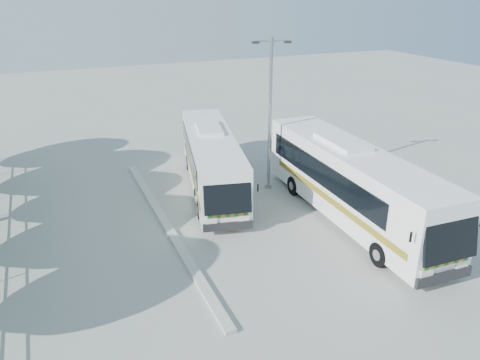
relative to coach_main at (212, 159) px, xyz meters
name	(u,v)px	position (x,y,z in m)	size (l,w,h in m)	color
ground	(228,236)	(-1.19, -5.28, -1.69)	(100.00, 100.00, 0.00)	gray
kerb_divider	(166,224)	(-3.49, -3.28, -1.61)	(0.40, 16.00, 0.15)	#B2B2AD
coach_main	(212,159)	(0.00, 0.00, 0.00)	(4.61, 11.29, 3.07)	white
coach_adjacent	(352,182)	(4.72, -6.01, 0.20)	(3.04, 12.50, 3.44)	white
lamppost	(270,109)	(2.85, -1.16, 2.73)	(1.93, 0.67, 8.01)	gray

